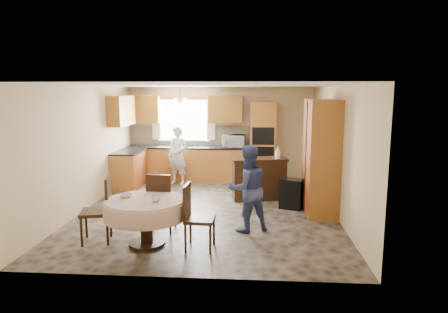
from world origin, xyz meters
TOP-DOWN VIEW (x-y plane):
  - floor at (0.00, 0.00)m, footprint 5.00×6.00m
  - ceiling at (0.00, 0.00)m, footprint 5.00×6.00m
  - wall_back at (0.00, 3.00)m, footprint 5.00×0.02m
  - wall_front at (0.00, -3.00)m, footprint 5.00×0.02m
  - wall_left at (-2.50, 0.00)m, footprint 0.02×6.00m
  - wall_right at (2.50, 0.00)m, footprint 0.02×6.00m
  - window at (-1.00, 2.98)m, footprint 1.40×0.03m
  - curtain_left at (-1.75, 2.93)m, footprint 0.22×0.02m
  - curtain_right at (-0.25, 2.93)m, footprint 0.22×0.02m
  - base_cab_back at (-0.85, 2.70)m, footprint 3.30×0.60m
  - counter_back at (-0.85, 2.70)m, footprint 3.30×0.64m
  - base_cab_left at (-2.20, 1.80)m, footprint 0.60×1.20m
  - counter_left at (-2.20, 1.80)m, footprint 0.64×1.20m
  - backsplash at (-0.85, 2.99)m, footprint 3.30×0.02m
  - wall_cab_left at (-2.05, 2.83)m, footprint 0.85×0.33m
  - wall_cab_right at (0.15, 2.83)m, footprint 0.90×0.33m
  - wall_cab_side at (-2.33, 1.80)m, footprint 0.33×1.20m
  - oven_tower at (1.15, 2.69)m, footprint 0.66×0.62m
  - oven_upper at (1.15, 2.38)m, footprint 0.56×0.01m
  - oven_lower at (1.15, 2.38)m, footprint 0.56×0.01m
  - pendant at (-1.00, 2.50)m, footprint 0.36×0.36m
  - sideboard at (1.03, 0.91)m, footprint 1.29×0.73m
  - space_heater at (1.69, 0.23)m, footprint 0.53×0.45m
  - cupboard at (2.22, -0.00)m, footprint 0.58×1.17m
  - dining_table at (-0.77, -1.91)m, footprint 1.29×1.29m
  - chair_left at (-1.51, -1.83)m, footprint 0.54×0.54m
  - chair_back at (-0.68, -1.31)m, footprint 0.45×0.45m
  - chair_right at (0.01, -2.02)m, footprint 0.46×0.46m
  - framed_picture at (2.47, 1.48)m, footprint 0.06×0.53m
  - microwave at (0.38, 2.65)m, footprint 0.59×0.41m
  - person_sink at (-1.03, 2.20)m, footprint 0.64×0.53m
  - person_dining at (0.80, -1.16)m, footprint 0.90×0.82m
  - bowl_sideboard at (0.81, 0.91)m, footprint 0.27×0.27m
  - bottle_sideboard at (1.43, 0.91)m, footprint 0.16×0.16m
  - cup_table at (-0.57, -2.03)m, footprint 0.15×0.15m
  - bowl_table at (-1.11, -1.80)m, footprint 0.21×0.21m

SIDE VIEW (x-z plane):
  - floor at x=0.00m, z-range -0.01..0.01m
  - space_heater at x=1.69m, z-range 0.00..0.61m
  - sideboard at x=1.03m, z-range 0.00..0.87m
  - base_cab_back at x=-0.85m, z-range 0.00..0.88m
  - base_cab_left at x=-2.20m, z-range 0.00..0.88m
  - chair_right at x=0.01m, z-range 0.05..1.06m
  - chair_back at x=-0.68m, z-range 0.05..1.07m
  - dining_table at x=-0.77m, z-range 0.20..0.94m
  - chair_left at x=-1.51m, z-range 0.06..1.10m
  - person_dining at x=0.80m, z-range 0.00..1.49m
  - oven_lower at x=1.15m, z-range 0.53..0.97m
  - person_sink at x=-1.03m, z-range 0.00..1.50m
  - bowl_table at x=-1.11m, z-range 0.73..0.79m
  - cup_table at x=-0.57m, z-range 0.73..0.84m
  - bowl_sideboard at x=0.81m, z-range 0.87..0.92m
  - counter_back at x=-0.85m, z-range 0.88..0.92m
  - counter_left at x=-2.20m, z-range 0.88..0.92m
  - bottle_sideboard at x=1.43m, z-range 0.87..1.19m
  - oven_tower at x=1.15m, z-range 0.00..2.12m
  - microwave at x=0.38m, z-range 0.92..1.24m
  - cupboard at x=2.22m, z-range 0.00..2.23m
  - backsplash at x=-0.85m, z-range 0.90..1.46m
  - wall_back at x=0.00m, z-range 0.00..2.50m
  - wall_front at x=0.00m, z-range 0.00..2.50m
  - wall_left at x=-2.50m, z-range 0.00..2.50m
  - wall_right at x=2.50m, z-range 0.00..2.50m
  - oven_upper at x=1.15m, z-range 1.02..1.48m
  - framed_picture at x=2.47m, z-range 1.37..1.80m
  - window at x=-1.00m, z-range 1.05..2.15m
  - curtain_left at x=-1.75m, z-range 1.08..2.22m
  - curtain_right at x=-0.25m, z-range 1.08..2.22m
  - wall_cab_left at x=-2.05m, z-range 1.55..2.27m
  - wall_cab_right at x=0.15m, z-range 1.55..2.27m
  - wall_cab_side at x=-2.33m, z-range 1.55..2.27m
  - pendant at x=-1.00m, z-range 2.03..2.21m
  - ceiling at x=0.00m, z-range 2.50..2.50m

